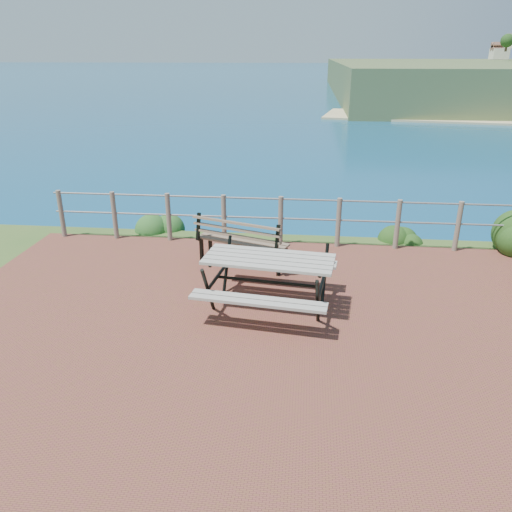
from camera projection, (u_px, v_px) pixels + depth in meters
The scene contains 7 objects.
ground at pixel (266, 329), 7.12m from camera, with size 10.00×7.00×0.12m, color brown.
ocean at pixel (310, 62), 191.15m from camera, with size 1200.00×1200.00×0.00m, color #156780.
safety_railing at pixel (281, 218), 9.98m from camera, with size 9.40×0.10×1.00m.
picnic_table at pixel (269, 277), 7.52m from camera, with size 2.00×1.66×0.81m.
park_bench at pixel (243, 234), 8.98m from camera, with size 1.74×0.97×0.95m.
shrub_lip_west at pixel (163, 227), 11.21m from camera, with size 0.77×0.77×0.51m, color #20541F.
shrub_lip_east at pixel (403, 239), 10.53m from camera, with size 0.68×0.68×0.38m, color #1B4214.
Camera 1 is at (0.49, -6.17, 3.66)m, focal length 35.00 mm.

